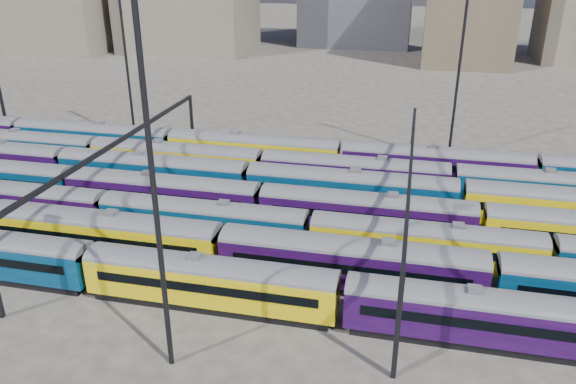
% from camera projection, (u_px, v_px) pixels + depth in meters
% --- Properties ---
extents(ground, '(500.00, 500.00, 0.00)m').
position_uv_depth(ground, '(305.00, 228.00, 57.41)').
color(ground, '#433F39').
rests_on(ground, ground).
extents(rake_0, '(124.14, 3.03, 5.10)m').
position_uv_depth(rake_0, '(342.00, 294.00, 41.75)').
color(rake_0, black).
rests_on(rake_0, ground).
extents(rake_1, '(133.76, 3.26, 5.50)m').
position_uv_depth(rake_1, '(221.00, 244.00, 48.41)').
color(rake_1, black).
rests_on(rake_1, ground).
extents(rake_2, '(123.90, 3.02, 5.09)m').
position_uv_depth(rake_2, '(105.00, 207.00, 55.81)').
color(rake_2, black).
rests_on(rake_2, ground).
extents(rake_3, '(150.42, 3.14, 5.30)m').
position_uv_depth(rake_3, '(366.00, 209.00, 55.05)').
color(rake_3, black).
rests_on(rake_3, ground).
extents(rake_4, '(136.20, 3.32, 5.61)m').
position_uv_depth(rake_4, '(248.00, 178.00, 62.22)').
color(rake_4, black).
rests_on(rake_4, ground).
extents(rake_5, '(109.08, 3.19, 5.39)m').
position_uv_depth(rake_5, '(354.00, 171.00, 64.46)').
color(rake_5, black).
rests_on(rake_5, ground).
extents(rake_6, '(157.63, 3.29, 5.56)m').
position_uv_depth(rake_6, '(253.00, 148.00, 71.64)').
color(rake_6, black).
rests_on(rake_6, ground).
extents(gantry_1, '(0.35, 40.35, 8.03)m').
position_uv_depth(gantry_1, '(119.00, 151.00, 58.78)').
color(gantry_1, black).
rests_on(gantry_1, ground).
extents(gantry_2, '(0.35, 40.35, 8.03)m').
position_uv_depth(gantry_2, '(410.00, 175.00, 52.67)').
color(gantry_2, black).
rests_on(gantry_2, ground).
extents(mast_1, '(1.40, 0.50, 25.60)m').
position_uv_depth(mast_1, '(125.00, 46.00, 77.63)').
color(mast_1, black).
rests_on(mast_1, ground).
extents(mast_2, '(1.40, 0.50, 25.60)m').
position_uv_depth(mast_2, '(152.00, 175.00, 33.19)').
color(mast_2, black).
rests_on(mast_2, ground).
extents(mast_3, '(1.40, 0.50, 25.60)m').
position_uv_depth(mast_3, '(461.00, 56.00, 70.26)').
color(mast_3, black).
rests_on(mast_3, ground).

